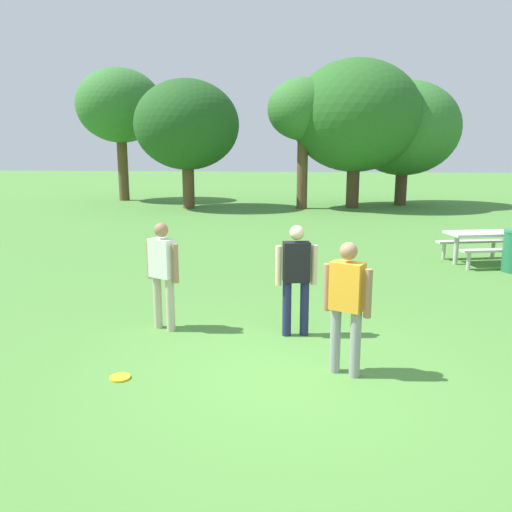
% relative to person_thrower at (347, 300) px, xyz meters
% --- Properties ---
extents(ground_plane, '(120.00, 120.00, 0.00)m').
position_rel_person_thrower_xyz_m(ground_plane, '(-0.65, -0.11, -0.94)').
color(ground_plane, '#4C8438').
extents(person_thrower, '(0.55, 0.37, 1.64)m').
position_rel_person_thrower_xyz_m(person_thrower, '(0.00, 0.00, 0.00)').
color(person_thrower, gray).
rests_on(person_thrower, ground).
extents(person_catcher, '(0.55, 0.37, 1.64)m').
position_rel_person_thrower_xyz_m(person_catcher, '(-2.64, 1.34, 0.00)').
color(person_catcher, '#B7AD93').
rests_on(person_catcher, ground).
extents(person_bystander, '(0.60, 0.29, 1.64)m').
position_rel_person_thrower_xyz_m(person_bystander, '(-0.64, 1.28, 0.00)').
color(person_bystander, '#1E234C').
rests_on(person_bystander, ground).
extents(frisbee, '(0.25, 0.25, 0.03)m').
position_rel_person_thrower_xyz_m(frisbee, '(-2.68, -0.42, -0.93)').
color(frisbee, yellow).
rests_on(frisbee, ground).
extents(picnic_table_near, '(1.99, 1.78, 0.77)m').
position_rel_person_thrower_xyz_m(picnic_table_near, '(3.67, 6.66, -0.38)').
color(picnic_table_near, beige).
rests_on(picnic_table_near, ground).
extents(tree_tall_left, '(4.52, 4.52, 6.91)m').
position_rel_person_thrower_xyz_m(tree_tall_left, '(-10.58, 21.17, 4.01)').
color(tree_tall_left, brown).
rests_on(tree_tall_left, ground).
extents(tree_broad_center, '(4.80, 4.80, 5.86)m').
position_rel_person_thrower_xyz_m(tree_broad_center, '(-6.18, 17.75, 2.86)').
color(tree_broad_center, brown).
rests_on(tree_broad_center, ground).
extents(tree_far_right, '(3.27, 3.27, 5.89)m').
position_rel_person_thrower_xyz_m(tree_far_right, '(-0.87, 18.16, 3.49)').
color(tree_far_right, brown).
rests_on(tree_far_right, ground).
extents(tree_slender_mid, '(5.97, 5.97, 6.76)m').
position_rel_person_thrower_xyz_m(tree_slender_mid, '(1.51, 18.80, 3.27)').
color(tree_slender_mid, '#4C3823').
rests_on(tree_slender_mid, ground).
extents(tree_back_left, '(5.30, 5.30, 5.98)m').
position_rel_person_thrower_xyz_m(tree_back_left, '(3.98, 20.27, 2.76)').
color(tree_back_left, '#4C3823').
rests_on(tree_back_left, ground).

